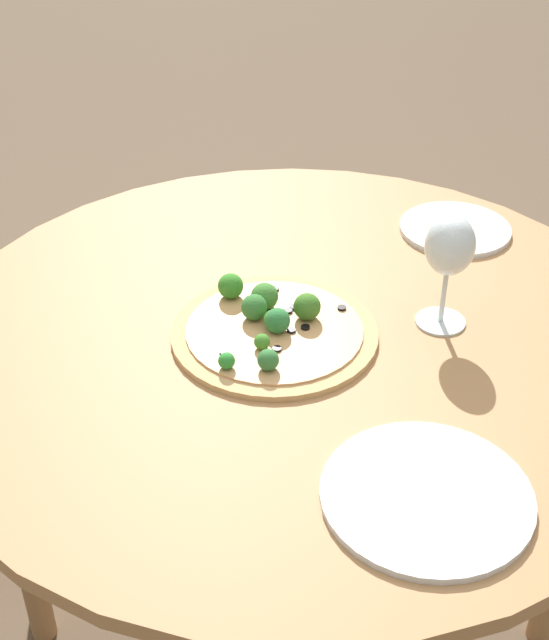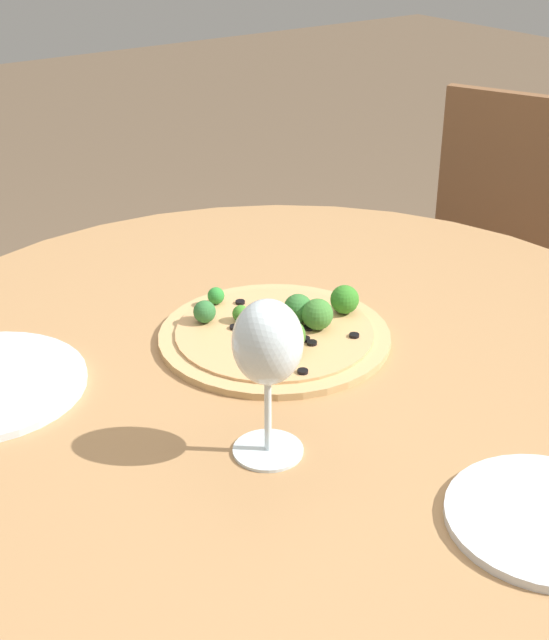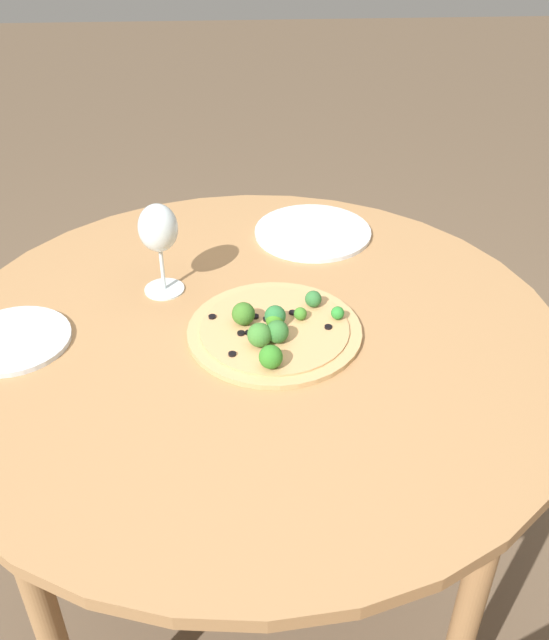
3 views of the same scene
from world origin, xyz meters
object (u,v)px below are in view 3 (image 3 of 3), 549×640
Objects in this scene: pizza at (274,329)px; wine_glass at (158,231)px; plate_far at (13,340)px; plate_near at (313,232)px.

wine_glass is (0.17, 0.21, 0.12)m from pizza.
wine_glass is 0.33m from plate_far.
pizza is 0.47m from plate_far.
plate_far is at bearing 121.48° from wine_glass.
plate_near is at bearing -55.94° from wine_glass.
pizza is 0.29m from wine_glass.
plate_far is at bearing 122.92° from plate_near.
plate_near is at bearing -16.09° from pizza.
wine_glass is at bearing -58.52° from plate_far.
wine_glass is 0.92× the size of plate_far.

